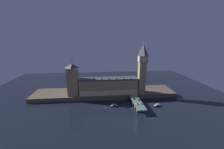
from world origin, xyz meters
The scene contains 16 objects.
ground_plane centered at (0.00, 0.00, 0.00)m, with size 400.00×400.00×0.00m, color black.
embankment centered at (0.00, 39.00, 3.27)m, with size 220.00×42.00×6.54m.
parliament_hall centered at (5.69, 29.92, 18.56)m, with size 85.66×19.21×28.91m.
clock_tower centered at (55.60, 26.57, 46.87)m, with size 12.47×12.58×76.18m.
victoria_tower centered at (-46.62, 28.97, 30.14)m, with size 15.24×15.24×52.98m.
bridge centered at (41.12, -5.00, 4.79)m, with size 11.08×46.00×7.32m.
car_northbound_lead centered at (38.68, 4.13, 7.97)m, with size 1.94×4.14×1.40m.
car_northbound_trail centered at (38.68, -12.16, 8.03)m, with size 1.98×4.32×1.53m.
car_southbound_lead centered at (43.56, -12.74, 8.00)m, with size 1.93×4.07×1.46m.
car_southbound_trail centered at (43.56, -0.50, 7.98)m, with size 1.88×4.63×1.41m.
pedestrian_near_rail centered at (36.24, -15.56, 8.29)m, with size 0.38×0.38×1.83m.
pedestrian_far_rail centered at (36.24, 2.30, 8.26)m, with size 0.38×0.38×1.78m.
street_lamp_near centered at (35.84, -19.72, 11.58)m, with size 1.34×0.60×6.81m.
street_lamp_mid centered at (46.39, -5.00, 11.44)m, with size 1.34×0.60×6.59m.
boat_upstream centered at (10.98, -2.00, 1.25)m, with size 10.87×4.10×3.41m.
boat_downstream centered at (67.96, -6.98, 1.26)m, with size 11.03×5.33×3.45m.
Camera 1 is at (-8.12, -167.27, 86.75)m, focal length 22.00 mm.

